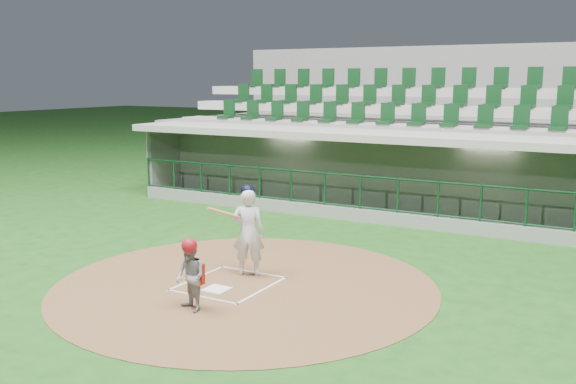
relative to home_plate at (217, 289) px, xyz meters
name	(u,v)px	position (x,y,z in m)	size (l,w,h in m)	color
ground	(238,280)	(0.00, 0.70, -0.02)	(120.00, 120.00, 0.00)	#184814
dirt_circle	(245,285)	(0.30, 0.50, -0.02)	(7.20, 7.20, 0.01)	brown
home_plate	(217,289)	(0.00, 0.00, 0.00)	(0.43, 0.43, 0.02)	white
batter_box_chalk	(229,284)	(0.00, 0.40, 0.00)	(1.55, 1.80, 0.01)	white
dugout_structure	(388,178)	(0.09, 8.51, 0.93)	(16.40, 3.70, 3.00)	gray
seating_deck	(419,152)	(0.00, 11.61, 1.40)	(17.00, 6.72, 5.15)	slate
batter	(248,230)	(0.01, 1.06, 0.90)	(0.91, 0.95, 1.82)	silver
catcher	(190,275)	(0.25, -1.07, 0.60)	(0.69, 0.63, 1.25)	gray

